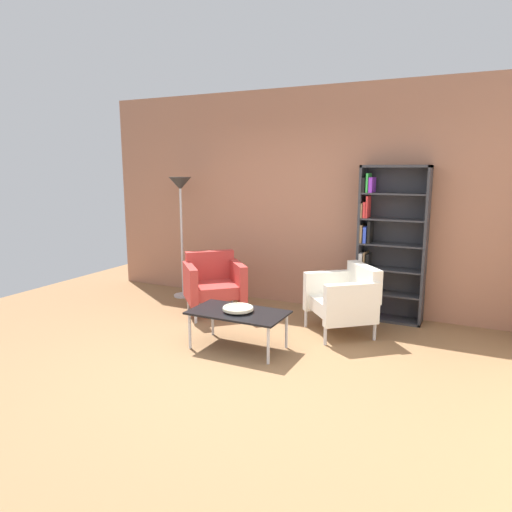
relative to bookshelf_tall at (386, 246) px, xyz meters
name	(u,v)px	position (x,y,z in m)	size (l,w,h in m)	color
ground_plane	(222,372)	(-1.04, -2.25, -0.92)	(8.32, 8.32, 0.00)	olive
brick_back_panel	(313,199)	(-1.04, 0.21, 0.53)	(6.40, 0.12, 2.90)	#A87056
bookshelf_tall	(386,246)	(0.00, 0.00, 0.00)	(0.80, 0.30, 1.90)	#333338
coffee_table_low	(238,314)	(-1.17, -1.67, -0.55)	(1.00, 0.56, 0.40)	black
decorative_bowl	(238,308)	(-1.17, -1.67, -0.48)	(0.32, 0.32, 0.05)	beige
armchair_near_window	(213,282)	(-2.04, -0.72, -0.50)	(0.95, 0.95, 0.78)	#B73833
armchair_by_bookshelf	(345,298)	(-0.30, -0.72, -0.50)	(0.94, 0.95, 0.78)	white
floor_lamp_torchiere	(181,198)	(-2.86, -0.24, 0.53)	(0.32, 0.32, 1.74)	silver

